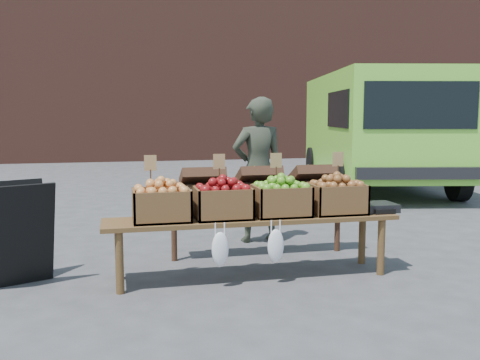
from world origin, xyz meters
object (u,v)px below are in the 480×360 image
object	(u,v)px
vendor	(258,170)
back_table	(259,208)
delivery_van	(377,132)
crate_russet_pears	(223,203)
weighing_scale	(377,207)
display_bench	(252,247)
crate_red_apples	(281,201)
chalkboard_sign	(15,233)
crate_green_apples	(336,198)
crate_golden_apples	(162,205)

from	to	relation	value
vendor	back_table	world-z (taller)	vendor
delivery_van	crate_russet_pears	size ratio (longest dim) A/B	10.20
vendor	weighing_scale	size ratio (longest dim) A/B	5.02
display_bench	crate_red_apples	distance (m)	0.51
display_bench	crate_russet_pears	distance (m)	0.51
chalkboard_sign	crate_red_apples	world-z (taller)	chalkboard_sign
back_table	display_bench	size ratio (longest dim) A/B	0.78
chalkboard_sign	display_bench	size ratio (longest dim) A/B	0.34
crate_russet_pears	crate_green_apples	bearing A→B (deg)	0.00
crate_russet_pears	crate_red_apples	bearing A→B (deg)	0.00
crate_red_apples	crate_green_apples	xyz separation A→B (m)	(0.55, 0.00, 0.00)
crate_golden_apples	crate_red_apples	size ratio (longest dim) A/B	1.00
back_table	crate_red_apples	xyz separation A→B (m)	(0.02, -0.72, 0.19)
crate_green_apples	weighing_scale	xyz separation A→B (m)	(0.43, 0.00, -0.10)
delivery_van	vendor	xyz separation A→B (m)	(-3.50, -3.86, -0.29)
crate_golden_apples	crate_russet_pears	distance (m)	0.55
delivery_van	crate_golden_apples	bearing A→B (deg)	-120.87
crate_red_apples	crate_green_apples	size ratio (longest dim) A/B	1.00
crate_russet_pears	weighing_scale	world-z (taller)	crate_russet_pears
chalkboard_sign	crate_red_apples	size ratio (longest dim) A/B	1.86
back_table	crate_russet_pears	bearing A→B (deg)	-126.34
delivery_van	crate_red_apples	distance (m)	6.38
delivery_van	crate_russet_pears	bearing A→B (deg)	-117.38
crate_green_apples	back_table	bearing A→B (deg)	128.39
display_bench	crate_russet_pears	size ratio (longest dim) A/B	5.40
back_table	crate_golden_apples	size ratio (longest dim) A/B	4.20
crate_red_apples	delivery_van	bearing A→B (deg)	55.09
crate_russet_pears	weighing_scale	size ratio (longest dim) A/B	1.47
crate_red_apples	weighing_scale	size ratio (longest dim) A/B	1.47
back_table	vendor	bearing A→B (deg)	75.90
display_bench	crate_red_apples	xyz separation A→B (m)	(0.27, 0.00, 0.42)
display_bench	crate_green_apples	bearing A→B (deg)	0.00
delivery_van	crate_russet_pears	distance (m)	6.71
vendor	chalkboard_sign	xyz separation A→B (m)	(-2.51, -1.10, -0.39)
delivery_van	chalkboard_sign	size ratio (longest dim) A/B	5.50
chalkboard_sign	weighing_scale	distance (m)	3.35
crate_golden_apples	delivery_van	bearing A→B (deg)	47.74
crate_green_apples	weighing_scale	size ratio (longest dim) A/B	1.47
delivery_van	display_bench	size ratio (longest dim) A/B	1.89
vendor	crate_red_apples	world-z (taller)	vendor
crate_golden_apples	back_table	bearing A→B (deg)	33.70
back_table	display_bench	bearing A→B (deg)	-109.47
chalkboard_sign	crate_golden_apples	xyz separation A→B (m)	(1.26, -0.26, 0.25)
delivery_van	display_bench	distance (m)	6.58
crate_russet_pears	crate_green_apples	xyz separation A→B (m)	(1.10, 0.00, 0.00)
crate_red_apples	weighing_scale	world-z (taller)	crate_red_apples
crate_golden_apples	crate_red_apples	xyz separation A→B (m)	(1.10, 0.00, 0.00)
vendor	crate_golden_apples	bearing A→B (deg)	43.17
vendor	chalkboard_sign	bearing A→B (deg)	19.20
delivery_van	crate_green_apples	distance (m)	6.08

